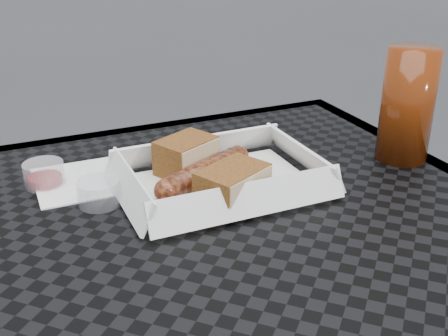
{
  "coord_description": "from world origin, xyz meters",
  "views": [
    {
      "loc": [
        -0.17,
        -0.43,
        1.06
      ],
      "look_at": [
        0.09,
        0.13,
        0.78
      ],
      "focal_mm": 45.0,
      "sensor_mm": 36.0,
      "label": 1
    }
  ],
  "objects_px": {
    "patio_table": "(200,323)",
    "bratwurst": "(204,173)",
    "food_tray": "(221,185)",
    "drink_glass": "(407,105)"
  },
  "relations": [
    {
      "from": "patio_table",
      "to": "bratwurst",
      "type": "bearing_deg",
      "value": 65.85
    },
    {
      "from": "patio_table",
      "to": "food_tray",
      "type": "relative_size",
      "value": 3.64
    },
    {
      "from": "food_tray",
      "to": "patio_table",
      "type": "bearing_deg",
      "value": -121.12
    },
    {
      "from": "food_tray",
      "to": "drink_glass",
      "type": "distance_m",
      "value": 0.28
    },
    {
      "from": "patio_table",
      "to": "food_tray",
      "type": "xyz_separation_m",
      "value": [
        0.09,
        0.14,
        0.08
      ]
    },
    {
      "from": "bratwurst",
      "to": "patio_table",
      "type": "bearing_deg",
      "value": -114.15
    },
    {
      "from": "food_tray",
      "to": "drink_glass",
      "type": "relative_size",
      "value": 1.42
    },
    {
      "from": "patio_table",
      "to": "drink_glass",
      "type": "distance_m",
      "value": 0.4
    },
    {
      "from": "bratwurst",
      "to": "drink_glass",
      "type": "height_order",
      "value": "drink_glass"
    },
    {
      "from": "drink_glass",
      "to": "bratwurst",
      "type": "bearing_deg",
      "value": 174.26
    }
  ]
}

